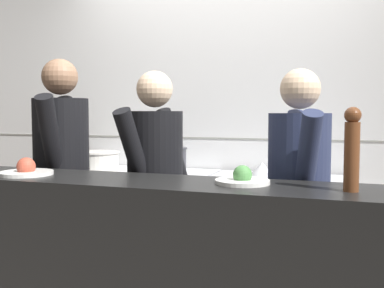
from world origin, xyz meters
name	(u,v)px	position (x,y,z in m)	size (l,w,h in m)	color
wall_back_tiled	(224,119)	(0.00, 1.31, 1.30)	(8.00, 0.06, 2.60)	white
oven_range	(137,231)	(-0.57, 0.91, 0.45)	(1.12, 0.71, 0.91)	maroon
prep_counter	(278,245)	(0.49, 0.91, 0.45)	(0.94, 0.65, 0.91)	#B7BABF
pass_counter	(129,284)	(-0.08, -0.19, 0.51)	(2.53, 0.45, 1.03)	black
stock_pot	(98,160)	(-0.89, 0.90, 0.99)	(0.33, 0.33, 0.15)	beige
sauce_pot	(168,159)	(-0.32, 0.94, 1.01)	(0.28, 0.28, 0.19)	#2D2D33
mixing_bowl_steel	(262,170)	(0.37, 0.92, 0.96)	(0.20, 0.20, 0.11)	#B7BABF
chefs_knife	(262,179)	(0.40, 0.80, 0.91)	(0.38, 0.10, 0.02)	#B7BABF
plated_dish_main	(26,171)	(-0.64, -0.23, 1.05)	(0.27, 0.27, 0.09)	white
plated_dish_appetiser	(242,179)	(0.47, -0.15, 1.05)	(0.25, 0.25, 0.09)	white
pepper_mill	(352,148)	(0.93, -0.20, 1.21)	(0.07, 0.07, 0.34)	brown
chef_head_cook	(62,178)	(-0.78, 0.27, 0.94)	(0.44, 0.72, 1.68)	black
chef_sous	(155,192)	(-0.14, 0.27, 0.89)	(0.38, 0.70, 1.59)	black
chef_line	(298,203)	(0.68, 0.27, 0.88)	(0.40, 0.68, 1.58)	black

